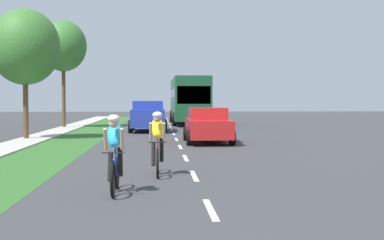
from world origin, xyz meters
name	(u,v)px	position (x,y,z in m)	size (l,w,h in m)	color
ground_plane	(178,143)	(0.00, 20.00, 0.00)	(120.00, 120.00, 0.00)	#38383A
grass_verge	(69,143)	(-4.68, 20.00, 0.00)	(2.48, 70.00, 0.01)	#2D6026
sidewalk_concrete	(21,144)	(-6.69, 20.00, 0.00)	(1.54, 70.00, 0.10)	#B2ADA3
lane_markings_center	(175,136)	(0.00, 24.00, 0.00)	(0.12, 53.80, 0.01)	white
cyclist_lead	(115,153)	(-1.75, 7.68, 0.81)	(0.42, 1.72, 1.58)	black
cyclist_trailing	(157,143)	(-0.90, 10.15, 0.81)	(0.42, 1.72, 1.58)	black
sedan_red	(208,125)	(1.29, 20.02, 0.77)	(1.98, 4.30, 1.52)	red
suv_blue	(148,115)	(-1.43, 28.38, 0.95)	(2.15, 4.70, 1.79)	#23389E
bus_dark_green	(189,98)	(1.55, 38.29, 1.98)	(2.78, 11.60, 3.48)	#194C2D
street_tree_near	(25,47)	(-7.07, 22.54, 4.32)	(3.24, 3.24, 6.12)	brown
street_tree_far	(63,46)	(-7.11, 33.02, 5.41)	(3.07, 3.07, 7.12)	brown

